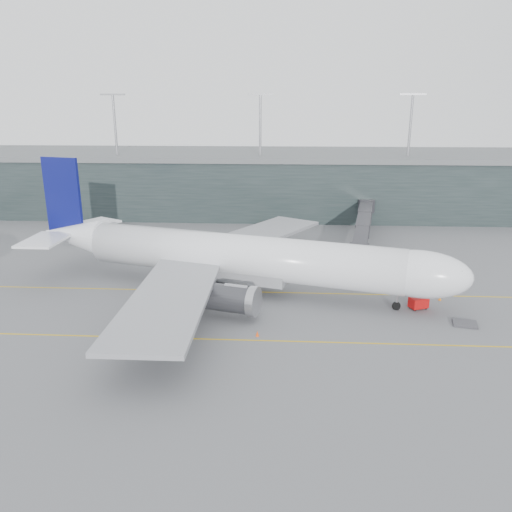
{
  "coord_description": "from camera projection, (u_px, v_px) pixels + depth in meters",
  "views": [
    {
      "loc": [
        11.03,
        -73.64,
        26.75
      ],
      "look_at": [
        7.01,
        -4.0,
        5.63
      ],
      "focal_mm": 35.0,
      "sensor_mm": 36.0,
      "label": 1
    }
  ],
  "objects": [
    {
      "name": "uld_a",
      "position": [
        196.0,
        259.0,
        87.22
      ],
      "size": [
        2.5,
        2.16,
        1.99
      ],
      "rotation": [
        0.0,
        0.0,
        0.21
      ],
      "color": "#333438",
      "rests_on": "ground"
    },
    {
      "name": "cone_nose",
      "position": [
        440.0,
        298.0,
        71.24
      ],
      "size": [
        0.44,
        0.44,
        0.7
      ],
      "primitive_type": "cone",
      "color": "orange",
      "rests_on": "ground"
    },
    {
      "name": "baggage_dolly",
      "position": [
        465.0,
        323.0,
        63.38
      ],
      "size": [
        3.35,
        2.91,
        0.29
      ],
      "primitive_type": "cube",
      "rotation": [
        0.0,
        0.0,
        -0.22
      ],
      "color": "#3B3B40",
      "rests_on": "ground"
    },
    {
      "name": "jet_bridge",
      "position": [
        358.0,
        223.0,
        98.12
      ],
      "size": [
        10.25,
        43.03,
        6.14
      ],
      "rotation": [
        0.0,
        0.0,
        -0.18
      ],
      "color": "#2A292E",
      "rests_on": "ground"
    },
    {
      "name": "gse_cart",
      "position": [
        418.0,
        302.0,
        68.16
      ],
      "size": [
        2.8,
        2.34,
        1.63
      ],
      "rotation": [
        0.0,
        0.0,
        0.4
      ],
      "color": "#B70D0D",
      "rests_on": "ground"
    },
    {
      "name": "main_aircraft",
      "position": [
        237.0,
        257.0,
        73.71
      ],
      "size": [
        66.13,
        60.81,
        18.85
      ],
      "rotation": [
        0.0,
        0.0,
        -0.27
      ],
      "color": "white",
      "rests_on": "ground"
    },
    {
      "name": "taxiline_b",
      "position": [
        190.0,
        339.0,
        59.61
      ],
      "size": [
        160.0,
        0.25,
        0.02
      ],
      "primitive_type": "cube",
      "color": "gold",
      "rests_on": "ground"
    },
    {
      "name": "taxiline_a",
      "position": [
        210.0,
        291.0,
        74.9
      ],
      "size": [
        160.0,
        0.25,
        0.02
      ],
      "primitive_type": "cube",
      "color": "gold",
      "rests_on": "ground"
    },
    {
      "name": "cone_wing_port",
      "position": [
        259.0,
        259.0,
        89.13
      ],
      "size": [
        0.44,
        0.44,
        0.69
      ],
      "primitive_type": "cone",
      "color": "#F6520D",
      "rests_on": "ground"
    },
    {
      "name": "ground",
      "position": [
        213.0,
        282.0,
        78.72
      ],
      "size": [
        320.0,
        320.0,
        0.0
      ],
      "primitive_type": "plane",
      "color": "slate",
      "rests_on": "ground"
    },
    {
      "name": "terminal",
      "position": [
        243.0,
        181.0,
        131.93
      ],
      "size": [
        240.0,
        36.0,
        29.0
      ],
      "color": "#1F292A",
      "rests_on": "ground"
    },
    {
      "name": "uld_b",
      "position": [
        203.0,
        254.0,
        90.54
      ],
      "size": [
        2.38,
        2.15,
        1.79
      ],
      "rotation": [
        0.0,
        0.0,
        0.35
      ],
      "color": "#333438",
      "rests_on": "ground"
    },
    {
      "name": "uld_c",
      "position": [
        214.0,
        258.0,
        88.17
      ],
      "size": [
        2.19,
        1.86,
        1.79
      ],
      "rotation": [
        0.0,
        0.0,
        0.15
      ],
      "color": "#333438",
      "rests_on": "ground"
    },
    {
      "name": "cone_wing_stbd",
      "position": [
        257.0,
        334.0,
        60.16
      ],
      "size": [
        0.43,
        0.43,
        0.68
      ],
      "primitive_type": "cone",
      "color": "#FA4D0D",
      "rests_on": "ground"
    },
    {
      "name": "cone_tail",
      "position": [
        137.0,
        308.0,
        67.87
      ],
      "size": [
        0.45,
        0.45,
        0.71
      ],
      "primitive_type": "cone",
      "color": "#CC540B",
      "rests_on": "ground"
    },
    {
      "name": "taxiline_lead_main",
      "position": [
        253.0,
        248.0,
        97.55
      ],
      "size": [
        0.25,
        60.0,
        0.02
      ],
      "primitive_type": "cube",
      "color": "gold",
      "rests_on": "ground"
    }
  ]
}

